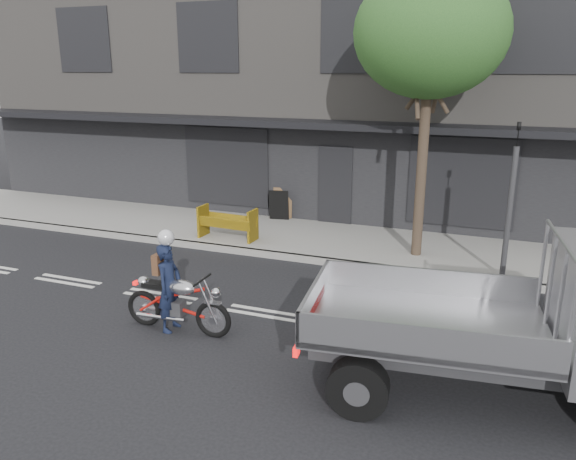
# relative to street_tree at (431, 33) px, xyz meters

# --- Properties ---
(ground) EXTENTS (80.00, 80.00, 0.00)m
(ground) POSITION_rel_street_tree_xyz_m (-2.20, -4.20, -5.28)
(ground) COLOR black
(ground) RESTS_ON ground
(sidewalk) EXTENTS (32.00, 3.20, 0.15)m
(sidewalk) POSITION_rel_street_tree_xyz_m (-2.20, 0.50, -5.20)
(sidewalk) COLOR gray
(sidewalk) RESTS_ON ground
(kerb) EXTENTS (32.00, 0.20, 0.15)m
(kerb) POSITION_rel_street_tree_xyz_m (-2.20, -1.10, -5.20)
(kerb) COLOR gray
(kerb) RESTS_ON ground
(building_main) EXTENTS (26.00, 10.00, 8.00)m
(building_main) POSITION_rel_street_tree_xyz_m (-2.20, 7.10, -1.28)
(building_main) COLOR slate
(building_main) RESTS_ON ground
(street_tree) EXTENTS (3.40, 3.40, 6.74)m
(street_tree) POSITION_rel_street_tree_xyz_m (0.00, 0.00, 0.00)
(street_tree) COLOR #382B21
(street_tree) RESTS_ON ground
(traffic_light_pole) EXTENTS (0.12, 0.12, 3.50)m
(traffic_light_pole) POSITION_rel_street_tree_xyz_m (2.00, -0.85, -3.63)
(traffic_light_pole) COLOR #2D2D30
(traffic_light_pole) RESTS_ON ground
(motorcycle) EXTENTS (2.10, 0.61, 1.08)m
(motorcycle) POSITION_rel_street_tree_xyz_m (-3.40, -5.42, -4.72)
(motorcycle) COLOR black
(motorcycle) RESTS_ON ground
(rider) EXTENTS (0.39, 0.59, 1.61)m
(rider) POSITION_rel_street_tree_xyz_m (-3.55, -5.42, -4.47)
(rider) COLOR black
(rider) RESTS_ON ground
(construction_barrier) EXTENTS (1.62, 0.73, 0.89)m
(construction_barrier) POSITION_rel_street_tree_xyz_m (-4.91, -0.70, -4.68)
(construction_barrier) COLOR #F0B60C
(construction_barrier) RESTS_ON sidewalk
(sandwich_board) EXTENTS (0.64, 0.48, 0.92)m
(sandwich_board) POSITION_rel_street_tree_xyz_m (-4.33, 1.75, -4.67)
(sandwich_board) COLOR black
(sandwich_board) RESTS_ON sidewalk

